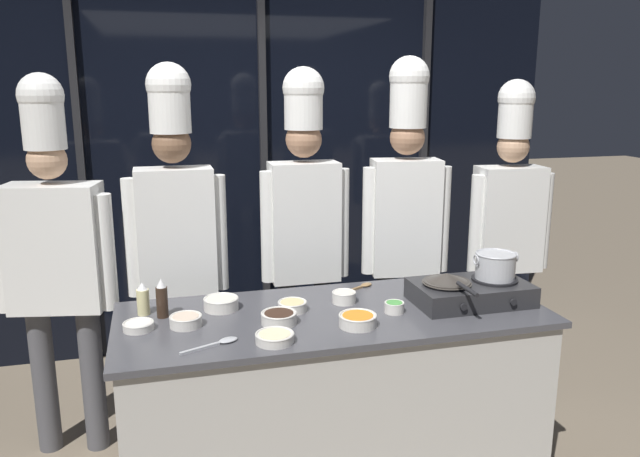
% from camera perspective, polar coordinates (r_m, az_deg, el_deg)
% --- Properties ---
extents(window_wall_back, '(4.46, 0.09, 2.70)m').
position_cam_1_polar(window_wall_back, '(4.67, -5.23, 5.47)').
color(window_wall_back, black).
rests_on(window_wall_back, ground_plane).
extents(demo_counter, '(2.02, 0.81, 0.91)m').
position_cam_1_polar(demo_counter, '(3.17, 1.21, -15.35)').
color(demo_counter, beige).
rests_on(demo_counter, ground_plane).
extents(portable_stove, '(0.56, 0.35, 0.11)m').
position_cam_1_polar(portable_stove, '(3.17, 13.58, -5.65)').
color(portable_stove, '#28282B').
rests_on(portable_stove, demo_counter).
extents(frying_pan, '(0.24, 0.42, 0.05)m').
position_cam_1_polar(frying_pan, '(3.09, 11.57, -4.50)').
color(frying_pan, '#38332D').
rests_on(frying_pan, portable_stove).
extents(stock_pot, '(0.23, 0.20, 0.13)m').
position_cam_1_polar(stock_pot, '(3.20, 15.74, -3.24)').
color(stock_pot, '#B7BABF').
rests_on(stock_pot, portable_stove).
extents(squeeze_bottle_soy, '(0.05, 0.05, 0.19)m').
position_cam_1_polar(squeeze_bottle_soy, '(2.98, -14.26, -6.26)').
color(squeeze_bottle_soy, '#332319').
rests_on(squeeze_bottle_soy, demo_counter).
extents(squeeze_bottle_oil, '(0.06, 0.06, 0.16)m').
position_cam_1_polar(squeeze_bottle_oil, '(3.04, -15.88, -6.25)').
color(squeeze_bottle_oil, beige).
rests_on(squeeze_bottle_oil, demo_counter).
extents(prep_bowl_bean_sprouts, '(0.17, 0.17, 0.06)m').
position_cam_1_polar(prep_bowl_bean_sprouts, '(3.04, -9.03, -6.71)').
color(prep_bowl_bean_sprouts, silver).
rests_on(prep_bowl_bean_sprouts, demo_counter).
extents(prep_bowl_soy_glaze, '(0.16, 0.16, 0.05)m').
position_cam_1_polar(prep_bowl_soy_glaze, '(2.83, -3.77, -8.08)').
color(prep_bowl_soy_glaze, silver).
rests_on(prep_bowl_soy_glaze, demo_counter).
extents(prep_bowl_scallions, '(0.09, 0.09, 0.05)m').
position_cam_1_polar(prep_bowl_scallions, '(2.98, 6.81, -7.10)').
color(prep_bowl_scallions, silver).
rests_on(prep_bowl_scallions, demo_counter).
extents(prep_bowl_noodles, '(0.16, 0.16, 0.04)m').
position_cam_1_polar(prep_bowl_noodles, '(2.64, -4.16, -9.86)').
color(prep_bowl_noodles, silver).
rests_on(prep_bowl_noodles, demo_counter).
extents(prep_bowl_onion, '(0.12, 0.12, 0.06)m').
position_cam_1_polar(prep_bowl_onion, '(3.09, 2.21, -6.21)').
color(prep_bowl_onion, silver).
rests_on(prep_bowl_onion, demo_counter).
extents(prep_bowl_ginger, '(0.14, 0.14, 0.05)m').
position_cam_1_polar(prep_bowl_ginger, '(2.98, -2.55, -7.03)').
color(prep_bowl_ginger, silver).
rests_on(prep_bowl_ginger, demo_counter).
extents(prep_bowl_carrots, '(0.17, 0.17, 0.06)m').
position_cam_1_polar(prep_bowl_carrots, '(2.81, 3.47, -8.29)').
color(prep_bowl_carrots, silver).
rests_on(prep_bowl_carrots, demo_counter).
extents(prep_bowl_chicken, '(0.14, 0.14, 0.05)m').
position_cam_1_polar(prep_bowl_chicken, '(2.87, -12.18, -8.15)').
color(prep_bowl_chicken, silver).
rests_on(prep_bowl_chicken, demo_counter).
extents(prep_bowl_rice, '(0.14, 0.14, 0.04)m').
position_cam_1_polar(prep_bowl_rice, '(2.88, -16.27, -8.50)').
color(prep_bowl_rice, silver).
rests_on(prep_bowl_rice, demo_counter).
extents(serving_spoon_slotted, '(0.25, 0.13, 0.02)m').
position_cam_1_polar(serving_spoon_slotted, '(2.66, -9.05, -10.22)').
color(serving_spoon_slotted, '#B2B5BA').
rests_on(serving_spoon_slotted, demo_counter).
extents(serving_spoon_solid, '(0.21, 0.14, 0.02)m').
position_cam_1_polar(serving_spoon_solid, '(3.33, 3.88, -5.28)').
color(serving_spoon_solid, olive).
rests_on(serving_spoon_solid, demo_counter).
extents(chef_head, '(0.61, 0.33, 2.02)m').
position_cam_1_polar(chef_head, '(3.48, -23.03, -1.57)').
color(chef_head, '#4C4C51').
rests_on(chef_head, ground_plane).
extents(chef_sous, '(0.54, 0.23, 2.08)m').
position_cam_1_polar(chef_sous, '(3.42, -13.05, 0.51)').
color(chef_sous, '#2D3856').
rests_on(chef_sous, ground_plane).
extents(chef_line, '(0.52, 0.23, 2.06)m').
position_cam_1_polar(chef_line, '(3.56, -1.46, 1.45)').
color(chef_line, '#232326').
rests_on(chef_line, ground_plane).
extents(chef_pastry, '(0.52, 0.26, 2.12)m').
position_cam_1_polar(chef_pastry, '(3.72, 7.81, 2.13)').
color(chef_pastry, '#232326').
rests_on(chef_pastry, ground_plane).
extents(chef_apprentice, '(0.54, 0.24, 1.99)m').
position_cam_1_polar(chef_apprentice, '(4.06, 16.86, 1.32)').
color(chef_apprentice, '#2D3856').
rests_on(chef_apprentice, ground_plane).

